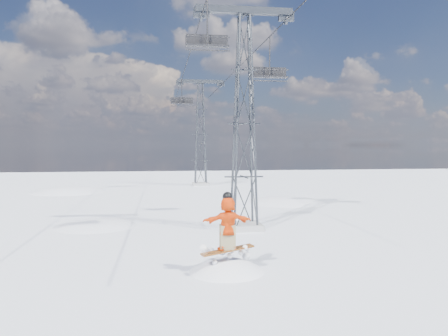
{
  "coord_description": "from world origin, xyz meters",
  "views": [
    {
      "loc": [
        -3.46,
        -14.21,
        4.39
      ],
      "look_at": [
        -0.94,
        3.24,
        3.46
      ],
      "focal_mm": 35.0,
      "sensor_mm": 36.0,
      "label": 1
    }
  ],
  "objects_px": {
    "lift_tower_far": "(201,135)",
    "snowboarder_jump": "(226,317)",
    "lift_tower_near": "(244,124)",
    "lift_chair_near": "(207,42)"
  },
  "relations": [
    {
      "from": "lift_tower_far",
      "to": "snowboarder_jump",
      "type": "bearing_deg",
      "value": -93.59
    },
    {
      "from": "lift_tower_near",
      "to": "snowboarder_jump",
      "type": "distance_m",
      "value": 10.46
    },
    {
      "from": "lift_tower_near",
      "to": "lift_tower_far",
      "type": "distance_m",
      "value": 25.0
    },
    {
      "from": "lift_tower_near",
      "to": "lift_tower_far",
      "type": "bearing_deg",
      "value": 90.0
    },
    {
      "from": "lift_tower_near",
      "to": "lift_chair_near",
      "type": "height_order",
      "value": "lift_tower_near"
    },
    {
      "from": "lift_tower_near",
      "to": "snowboarder_jump",
      "type": "height_order",
      "value": "lift_tower_near"
    },
    {
      "from": "lift_tower_near",
      "to": "snowboarder_jump",
      "type": "xyz_separation_m",
      "value": [
        -2.04,
        -7.42,
        -7.09
      ]
    },
    {
      "from": "lift_tower_near",
      "to": "snowboarder_jump",
      "type": "relative_size",
      "value": 1.69
    },
    {
      "from": "lift_tower_near",
      "to": "lift_chair_near",
      "type": "bearing_deg",
      "value": -128.47
    },
    {
      "from": "lift_tower_far",
      "to": "snowboarder_jump",
      "type": "height_order",
      "value": "lift_tower_far"
    }
  ]
}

